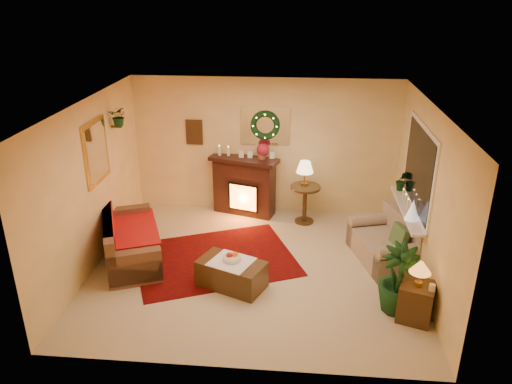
# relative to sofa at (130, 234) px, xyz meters

# --- Properties ---
(floor) EXTENTS (5.00, 5.00, 0.00)m
(floor) POSITION_rel_sofa_xyz_m (2.01, -0.12, -0.43)
(floor) COLOR beige
(floor) RESTS_ON ground
(ceiling) EXTENTS (5.00, 5.00, 0.00)m
(ceiling) POSITION_rel_sofa_xyz_m (2.01, -0.12, 2.17)
(ceiling) COLOR white
(ceiling) RESTS_ON ground
(wall_back) EXTENTS (5.00, 5.00, 0.00)m
(wall_back) POSITION_rel_sofa_xyz_m (2.01, 2.13, 0.87)
(wall_back) COLOR #EFD88C
(wall_back) RESTS_ON ground
(wall_front) EXTENTS (5.00, 5.00, 0.00)m
(wall_front) POSITION_rel_sofa_xyz_m (2.01, -2.37, 0.87)
(wall_front) COLOR #EFD88C
(wall_front) RESTS_ON ground
(wall_left) EXTENTS (4.50, 4.50, 0.00)m
(wall_left) POSITION_rel_sofa_xyz_m (-0.49, -0.12, 0.87)
(wall_left) COLOR #EFD88C
(wall_left) RESTS_ON ground
(wall_right) EXTENTS (4.50, 4.50, 0.00)m
(wall_right) POSITION_rel_sofa_xyz_m (4.51, -0.12, 0.87)
(wall_right) COLOR #EFD88C
(wall_right) RESTS_ON ground
(area_rug) EXTENTS (3.01, 2.68, 0.01)m
(area_rug) POSITION_rel_sofa_xyz_m (1.35, 0.08, -0.42)
(area_rug) COLOR #4A0403
(area_rug) RESTS_ON floor
(sofa) EXTENTS (1.41, 1.96, 0.77)m
(sofa) POSITION_rel_sofa_xyz_m (0.00, 0.00, 0.00)
(sofa) COLOR brown
(sofa) RESTS_ON floor
(red_throw) EXTENTS (0.84, 1.37, 0.02)m
(red_throw) POSITION_rel_sofa_xyz_m (-0.05, 0.17, 0.02)
(red_throw) COLOR red
(red_throw) RESTS_ON sofa
(fireplace) EXTENTS (1.22, 0.68, 1.06)m
(fireplace) POSITION_rel_sofa_xyz_m (1.63, 1.92, 0.12)
(fireplace) COLOR black
(fireplace) RESTS_ON floor
(poinsettia) EXTENTS (0.24, 0.24, 0.24)m
(poinsettia) POSITION_rel_sofa_xyz_m (1.98, 1.91, 0.87)
(poinsettia) COLOR #A21B31
(poinsettia) RESTS_ON fireplace
(mantel_candle_a) EXTENTS (0.06, 0.06, 0.18)m
(mantel_candle_a) POSITION_rel_sofa_xyz_m (1.16, 1.91, 0.83)
(mantel_candle_a) COLOR white
(mantel_candle_a) RESTS_ON fireplace
(mantel_candle_b) EXTENTS (0.06, 0.06, 0.17)m
(mantel_candle_b) POSITION_rel_sofa_xyz_m (1.34, 1.89, 0.83)
(mantel_candle_b) COLOR #FAEEC8
(mantel_candle_b) RESTS_ON fireplace
(mantel_mirror) EXTENTS (0.92, 0.02, 0.72)m
(mantel_mirror) POSITION_rel_sofa_xyz_m (2.01, 2.11, 1.27)
(mantel_mirror) COLOR white
(mantel_mirror) RESTS_ON wall_back
(wreath) EXTENTS (0.55, 0.11, 0.55)m
(wreath) POSITION_rel_sofa_xyz_m (2.01, 2.07, 1.29)
(wreath) COLOR #194719
(wreath) RESTS_ON wall_back
(wall_art) EXTENTS (0.32, 0.03, 0.48)m
(wall_art) POSITION_rel_sofa_xyz_m (0.66, 2.11, 1.12)
(wall_art) COLOR #381E11
(wall_art) RESTS_ON wall_back
(gold_mirror) EXTENTS (0.03, 0.84, 1.00)m
(gold_mirror) POSITION_rel_sofa_xyz_m (-0.47, 0.18, 1.32)
(gold_mirror) COLOR gold
(gold_mirror) RESTS_ON wall_left
(hanging_plant) EXTENTS (0.33, 0.28, 0.36)m
(hanging_plant) POSITION_rel_sofa_xyz_m (-0.33, 0.93, 1.54)
(hanging_plant) COLOR #194719
(hanging_plant) RESTS_ON wall_left
(loveseat) EXTENTS (1.11, 1.48, 0.77)m
(loveseat) POSITION_rel_sofa_xyz_m (4.07, 0.30, -0.01)
(loveseat) COLOR gray
(loveseat) RESTS_ON floor
(window_frame) EXTENTS (0.03, 1.86, 1.36)m
(window_frame) POSITION_rel_sofa_xyz_m (4.49, 0.43, 1.12)
(window_frame) COLOR white
(window_frame) RESTS_ON wall_right
(window_glass) EXTENTS (0.02, 1.70, 1.22)m
(window_glass) POSITION_rel_sofa_xyz_m (4.48, 0.43, 1.12)
(window_glass) COLOR black
(window_glass) RESTS_ON wall_right
(window_sill) EXTENTS (0.22, 1.86, 0.04)m
(window_sill) POSITION_rel_sofa_xyz_m (4.39, 0.43, 0.44)
(window_sill) COLOR white
(window_sill) RESTS_ON wall_right
(mini_tree) EXTENTS (0.22, 0.22, 0.33)m
(mini_tree) POSITION_rel_sofa_xyz_m (4.37, 0.01, 0.61)
(mini_tree) COLOR white
(mini_tree) RESTS_ON window_sill
(sill_plant) EXTENTS (0.26, 0.21, 0.47)m
(sill_plant) POSITION_rel_sofa_xyz_m (4.41, 1.15, 0.65)
(sill_plant) COLOR #1A3414
(sill_plant) RESTS_ON window_sill
(side_table_round) EXTENTS (0.66, 0.66, 0.72)m
(side_table_round) POSITION_rel_sofa_xyz_m (2.79, 1.60, -0.11)
(side_table_round) COLOR #372415
(side_table_round) RESTS_ON floor
(lamp_cream) EXTENTS (0.31, 0.31, 0.48)m
(lamp_cream) POSITION_rel_sofa_xyz_m (2.77, 1.64, 0.45)
(lamp_cream) COLOR #FFE9A4
(lamp_cream) RESTS_ON side_table_round
(end_table_square) EXTENTS (0.55, 0.55, 0.53)m
(end_table_square) POSITION_rel_sofa_xyz_m (4.27, -1.22, -0.16)
(end_table_square) COLOR #461910
(end_table_square) RESTS_ON floor
(lamp_tiffany) EXTENTS (0.28, 0.28, 0.41)m
(lamp_tiffany) POSITION_rel_sofa_xyz_m (4.26, -1.24, 0.31)
(lamp_tiffany) COLOR orange
(lamp_tiffany) RESTS_ON end_table_square
(coffee_table) EXTENTS (1.10, 0.87, 0.41)m
(coffee_table) POSITION_rel_sofa_xyz_m (1.73, -0.66, -0.22)
(coffee_table) COLOR black
(coffee_table) RESTS_ON floor
(fruit_bowl) EXTENTS (0.26, 0.26, 0.06)m
(fruit_bowl) POSITION_rel_sofa_xyz_m (1.73, -0.62, 0.02)
(fruit_bowl) COLOR white
(fruit_bowl) RESTS_ON coffee_table
(floor_palm) EXTENTS (1.98, 1.98, 2.93)m
(floor_palm) POSITION_rel_sofa_xyz_m (4.05, -1.04, 0.02)
(floor_palm) COLOR black
(floor_palm) RESTS_ON floor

